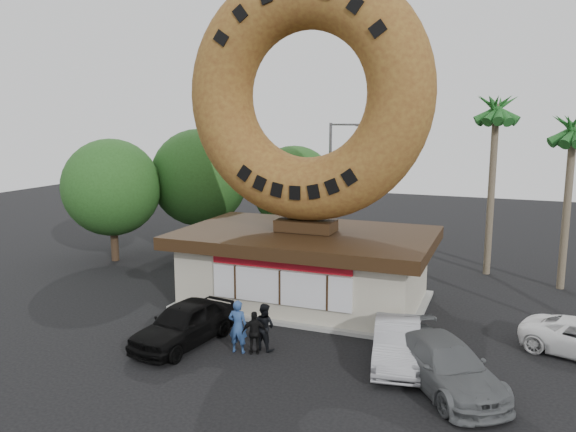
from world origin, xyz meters
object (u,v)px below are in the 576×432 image
Objects in this scene: street_lamp at (332,180)px; car_silver at (397,343)px; person_center at (264,327)px; person_left at (238,326)px; donut_shop at (306,264)px; car_black at (185,323)px; car_grey at (445,365)px; giant_donut at (307,95)px; person_right at (255,333)px.

street_lamp is 16.95m from car_silver.
person_center is (2.28, -15.61, -3.62)m from street_lamp.
person_left is 0.44× the size of car_silver.
donut_shop is at bearing -98.40° from person_left.
car_grey is (9.36, 0.01, -0.05)m from car_black.
person_left is 1.12× the size of person_center.
person_center is at bearing -85.70° from giant_donut.
donut_shop is 7.14× the size of person_right.
donut_shop is 1.02× the size of giant_donut.
person_right is (-0.14, -0.49, -0.08)m from person_center.
donut_shop is at bearing -90.00° from giant_donut.
street_lamp is at bearing 82.77° from car_grey.
car_black is (-2.53, -6.22, -8.47)m from giant_donut.
giant_donut is at bearing 102.30° from car_grey.
person_left is (-0.34, -6.17, -0.80)m from donut_shop.
car_silver is (7.62, 1.23, -0.08)m from car_black.
person_left is 1.23× the size of person_right.
street_lamp is at bearing -89.89° from person_left.
car_black is at bearing 26.24° from person_center.
person_right is 0.31× the size of car_grey.
person_right is 0.34× the size of car_black.
giant_donut is 2.34× the size of car_black.
person_left is 5.58m from car_silver.
person_right is 6.56m from car_grey.
giant_donut is 1.37× the size of street_lamp.
giant_donut is 11.13m from car_silver.
street_lamp reaches higher than car_silver.
person_center is at bearing -129.24° from person_right.
giant_donut is 11.24m from street_lamp.
giant_donut reaches higher than person_center.
street_lamp is 16.63m from person_left.
giant_donut is at bearing -79.49° from street_lamp.
car_silver is 0.85× the size of car_grey.
donut_shop is 2.19× the size of car_grey.
person_left is at bearing -14.89° from person_right.
giant_donut is 6.96× the size of person_right.
car_grey is (1.74, -1.23, 0.02)m from car_silver.
car_grey is at bearing -170.85° from person_center.
donut_shop is at bearing -79.50° from street_lamp.
person_center is 4.72m from car_silver.
person_center is 0.37× the size of car_black.
car_silver is at bearing -65.11° from street_lamp.
street_lamp is 4.13× the size of person_left.
giant_donut reaches higher than car_grey.
person_left is at bearing -84.66° from street_lamp.
person_left is at bearing -93.17° from donut_shop.
person_center is at bearing -85.69° from donut_shop.
car_grey is at bearing 8.46° from car_black.
car_black is at bearing -112.09° from giant_donut.
street_lamp is 18.77m from car_grey.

